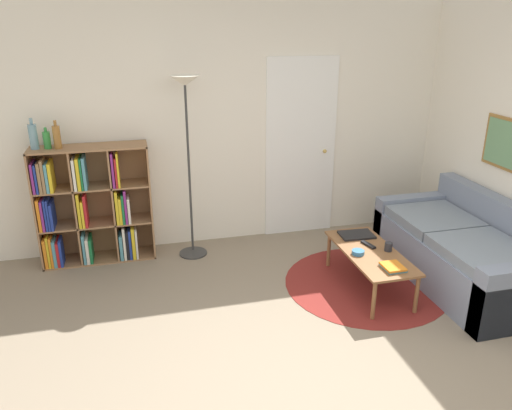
% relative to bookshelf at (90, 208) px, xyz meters
% --- Properties ---
extents(ground_plane, '(14.00, 14.00, 0.00)m').
position_rel_bookshelf_xyz_m(ground_plane, '(1.60, -2.53, -0.58)').
color(ground_plane, gray).
extents(wall_back, '(7.64, 0.11, 2.60)m').
position_rel_bookshelf_xyz_m(wall_back, '(1.63, 0.21, 0.71)').
color(wall_back, silver).
rests_on(wall_back, ground_plane).
extents(wall_right, '(0.08, 5.72, 2.60)m').
position_rel_bookshelf_xyz_m(wall_right, '(3.94, -1.17, 0.72)').
color(wall_right, silver).
rests_on(wall_right, ground_plane).
extents(rug, '(1.55, 1.55, 0.01)m').
position_rel_bookshelf_xyz_m(rug, '(2.54, -1.20, -0.57)').
color(rug, maroon).
rests_on(rug, ground_plane).
extents(bookshelf, '(1.13, 0.34, 1.22)m').
position_rel_bookshelf_xyz_m(bookshelf, '(0.00, 0.00, 0.00)').
color(bookshelf, '#936B47').
rests_on(bookshelf, ground_plane).
extents(floor_lamp, '(0.30, 0.30, 1.89)m').
position_rel_bookshelf_xyz_m(floor_lamp, '(1.02, -0.13, 0.95)').
color(floor_lamp, '#333333').
rests_on(floor_lamp, ground_plane).
extents(couch, '(0.92, 1.83, 0.80)m').
position_rel_bookshelf_xyz_m(couch, '(3.50, -1.35, -0.29)').
color(couch, gray).
rests_on(couch, ground_plane).
extents(coffee_table, '(0.48, 1.08, 0.38)m').
position_rel_bookshelf_xyz_m(coffee_table, '(2.53, -1.26, -0.24)').
color(coffee_table, brown).
rests_on(coffee_table, ground_plane).
extents(laptop, '(0.34, 0.24, 0.02)m').
position_rel_bookshelf_xyz_m(laptop, '(2.55, -0.91, -0.19)').
color(laptop, black).
rests_on(laptop, coffee_table).
extents(bowl, '(0.11, 0.11, 0.04)m').
position_rel_bookshelf_xyz_m(bowl, '(2.39, -1.29, -0.18)').
color(bowl, teal).
rests_on(bowl, coffee_table).
extents(book_stack_on_table, '(0.18, 0.20, 0.04)m').
position_rel_bookshelf_xyz_m(book_stack_on_table, '(2.56, -1.63, -0.18)').
color(book_stack_on_table, teal).
rests_on(book_stack_on_table, coffee_table).
extents(cup, '(0.07, 0.07, 0.08)m').
position_rel_bookshelf_xyz_m(cup, '(2.69, -1.29, -0.16)').
color(cup, '#28282D').
rests_on(cup, coffee_table).
extents(remote, '(0.08, 0.18, 0.02)m').
position_rel_bookshelf_xyz_m(remote, '(2.56, -1.15, -0.19)').
color(remote, black).
rests_on(remote, coffee_table).
extents(bottle_left, '(0.08, 0.08, 0.30)m').
position_rel_bookshelf_xyz_m(bottle_left, '(-0.43, 0.01, 0.77)').
color(bottle_left, '#6B93A3').
rests_on(bottle_left, bookshelf).
extents(bottle_middle, '(0.07, 0.07, 0.21)m').
position_rel_bookshelf_xyz_m(bottle_middle, '(-0.31, 0.00, 0.73)').
color(bottle_middle, '#2D8438').
rests_on(bottle_middle, bookshelf).
extents(bottle_right, '(0.07, 0.07, 0.27)m').
position_rel_bookshelf_xyz_m(bottle_right, '(-0.22, -0.02, 0.76)').
color(bottle_right, olive).
rests_on(bottle_right, bookshelf).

